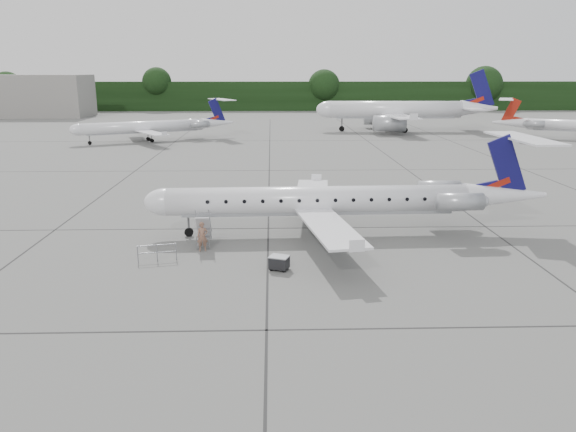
{
  "coord_description": "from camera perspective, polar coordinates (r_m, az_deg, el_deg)",
  "views": [
    {
      "loc": [
        -4.96,
        -31.77,
        10.85
      ],
      "look_at": [
        -3.99,
        1.26,
        2.3
      ],
      "focal_mm": 35.0,
      "sensor_mm": 36.0,
      "label": 1
    }
  ],
  "objects": [
    {
      "name": "airstair",
      "position": [
        36.24,
        -8.53,
        -1.36
      ],
      "size": [
        0.92,
        2.13,
        2.09
      ],
      "primitive_type": null,
      "rotation": [
        0.0,
        0.0,
        0.03
      ],
      "color": "silver",
      "rests_on": "ground"
    },
    {
      "name": "safety_railing",
      "position": [
        33.82,
        -13.16,
        -3.7
      ],
      "size": [
        2.17,
        0.54,
        1.0
      ],
      "primitive_type": null,
      "rotation": [
        0.0,
        0.0,
        0.21
      ],
      "color": "gray",
      "rests_on": "ground"
    },
    {
      "name": "terminal_building",
      "position": [
        156.08,
        -26.83,
        10.84
      ],
      "size": [
        40.0,
        14.0,
        10.0
      ],
      "primitive_type": "cube",
      "color": "gray",
      "rests_on": "ground"
    },
    {
      "name": "treeline",
      "position": [
        161.99,
        0.07,
        12.08
      ],
      "size": [
        260.0,
        4.0,
        8.0
      ],
      "primitive_type": "cube",
      "color": "black",
      "rests_on": "ground"
    },
    {
      "name": "baggage_cart",
      "position": [
        31.58,
        -0.9,
        -4.75
      ],
      "size": [
        1.23,
        1.12,
        0.87
      ],
      "primitive_type": null,
      "rotation": [
        0.0,
        0.0,
        -0.37
      ],
      "color": "black",
      "rests_on": "ground"
    },
    {
      "name": "passenger",
      "position": [
        35.12,
        -8.69,
        -2.08
      ],
      "size": [
        0.73,
        0.54,
        1.84
      ],
      "primitive_type": "imported",
      "rotation": [
        0.0,
        0.0,
        0.16
      ],
      "color": "brown",
      "rests_on": "ground"
    },
    {
      "name": "ground",
      "position": [
        33.93,
        6.83,
        -4.24
      ],
      "size": [
        320.0,
        320.0,
        0.0
      ],
      "primitive_type": "plane",
      "color": "slate",
      "rests_on": "ground"
    },
    {
      "name": "main_regional_jet",
      "position": [
        37.77,
        3.07,
        3.0
      ],
      "size": [
        26.56,
        19.52,
        6.66
      ],
      "primitive_type": null,
      "rotation": [
        0.0,
        0.0,
        0.03
      ],
      "color": "silver",
      "rests_on": "ground"
    },
    {
      "name": "bg_narrowbody",
      "position": [
        106.71,
        10.85,
        11.4
      ],
      "size": [
        31.54,
        23.18,
        11.08
      ],
      "primitive_type": null,
      "rotation": [
        0.0,
        0.0,
        -0.03
      ],
      "color": "silver",
      "rests_on": "ground"
    },
    {
      "name": "bg_regional_left",
      "position": [
        92.12,
        -14.5,
        9.31
      ],
      "size": [
        29.88,
        26.6,
        6.47
      ],
      "primitive_type": null,
      "rotation": [
        0.0,
        0.0,
        0.44
      ],
      "color": "silver",
      "rests_on": "ground"
    }
  ]
}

